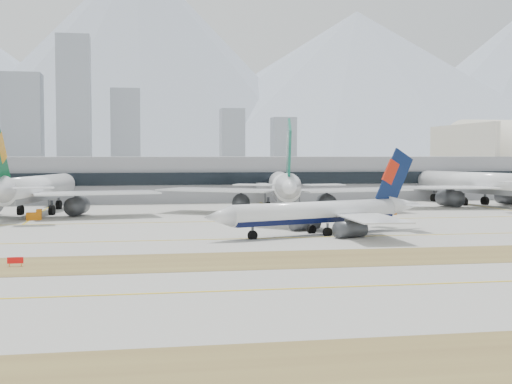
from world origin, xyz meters
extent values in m
plane|color=gray|center=(0.00, 0.00, 0.00)|extent=(3000.00, 3000.00, 0.00)
cube|color=brown|center=(0.00, -32.00, 0.02)|extent=(360.00, 18.00, 0.06)
cube|color=brown|center=(0.00, -85.00, 0.02)|extent=(360.00, 14.00, 0.06)
cube|color=yellow|center=(0.00, -5.00, 0.03)|extent=(360.00, 0.45, 0.04)
cube|color=yellow|center=(0.00, -55.00, 0.03)|extent=(360.00, 0.45, 0.04)
cube|color=yellow|center=(0.00, 30.00, 0.03)|extent=(360.00, 0.45, 0.04)
cylinder|color=white|center=(11.90, -0.97, 4.49)|extent=(36.46, 16.81, 4.09)
cube|color=black|center=(11.90, -0.97, 3.37)|extent=(35.55, 15.97, 1.84)
cone|color=white|center=(-8.30, -8.45, 4.49)|extent=(6.77, 5.81, 4.09)
cone|color=white|center=(33.32, 6.96, 5.01)|extent=(9.21, 6.72, 4.09)
cube|color=white|center=(12.48, 11.32, 3.88)|extent=(20.39, 21.11, 0.25)
cube|color=white|center=(30.01, 11.40, 5.31)|extent=(6.40, 6.74, 0.16)
cylinder|color=#3F4247|center=(11.83, 7.05, 1.63)|extent=(6.91, 5.04, 3.06)
cube|color=#3F4247|center=(11.83, 7.05, 2.86)|extent=(2.54, 1.19, 1.43)
cube|color=white|center=(20.35, -9.93, 3.88)|extent=(9.82, 20.41, 0.25)
cube|color=white|center=(33.70, 1.44, 5.31)|extent=(3.86, 5.86, 0.16)
cylinder|color=#3F4247|center=(17.07, -7.11, 1.63)|extent=(6.91, 5.04, 3.06)
cube|color=#3F4247|center=(17.07, -7.11, 2.86)|extent=(2.54, 1.19, 1.43)
cube|color=#0A1942|center=(30.88, 6.06, 10.71)|extent=(9.59, 3.85, 12.80)
cube|color=red|center=(29.91, 5.70, 12.09)|extent=(4.43, 2.00, 5.48)
cylinder|color=#3F4247|center=(-1.42, -5.90, 1.23)|extent=(0.49, 0.49, 2.45)
cylinder|color=black|center=(-1.42, -5.90, 0.72)|extent=(1.97, 1.31, 1.84)
cylinder|color=#3F4247|center=(13.80, -3.10, 1.23)|extent=(0.49, 0.49, 2.45)
cylinder|color=black|center=(13.80, -3.10, 0.72)|extent=(1.97, 1.31, 1.84)
cylinder|color=#3F4247|center=(11.95, 1.88, 1.23)|extent=(0.49, 0.49, 2.45)
cylinder|color=black|center=(11.95, 1.88, 0.72)|extent=(1.97, 1.31, 1.84)
cylinder|color=white|center=(-47.40, 58.37, 7.00)|extent=(16.00, 48.41, 6.37)
cube|color=slate|center=(-47.40, 58.37, 5.25)|extent=(14.87, 47.28, 2.86)
cone|color=white|center=(-41.77, 85.53, 7.00)|extent=(7.73, 8.49, 6.37)
cube|color=white|center=(-32.01, 47.96, 6.05)|extent=(32.56, 19.24, 0.38)
cube|color=white|center=(-44.86, 29.85, 8.27)|extent=(9.37, 5.63, 0.25)
cylinder|color=#3F4247|center=(-36.97, 52.24, 2.55)|extent=(6.30, 8.82, 4.77)
cube|color=#3F4247|center=(-36.97, 52.24, 4.46)|extent=(1.15, 3.37, 2.23)
cube|color=orange|center=(-52.42, 34.15, 17.21)|extent=(1.90, 6.02, 7.31)
cylinder|color=#3F4247|center=(-43.69, 76.27, 1.91)|extent=(0.76, 0.76, 3.82)
cylinder|color=black|center=(-43.69, 76.27, 1.11)|extent=(1.67, 3.03, 2.86)
cylinder|color=#3F4247|center=(-51.72, 57.90, 1.91)|extent=(0.76, 0.76, 3.82)
cylinder|color=black|center=(-51.72, 57.90, 1.11)|extent=(1.67, 3.03, 2.86)
cylinder|color=#3F4247|center=(-43.62, 56.22, 1.91)|extent=(0.76, 0.76, 3.82)
cylinder|color=black|center=(-43.62, 56.22, 1.11)|extent=(1.67, 3.03, 2.86)
cylinder|color=white|center=(18.71, 58.83, 7.17)|extent=(14.65, 49.66, 6.52)
cube|color=slate|center=(18.71, 58.83, 5.38)|extent=(13.52, 48.52, 2.93)
cone|color=white|center=(23.45, 86.83, 7.17)|extent=(7.68, 8.51, 6.52)
cone|color=white|center=(13.68, 29.15, 7.98)|extent=(8.25, 11.88, 6.52)
cube|color=white|center=(34.85, 48.77, 6.19)|extent=(33.62, 20.71, 0.39)
cube|color=white|center=(22.38, 29.76, 8.47)|extent=(9.72, 6.07, 0.26)
cylinder|color=#3F4247|center=(29.61, 52.96, 2.61)|extent=(6.19, 8.91, 4.89)
cube|color=#3F4247|center=(29.61, 52.96, 4.56)|extent=(1.05, 3.45, 2.28)
cube|color=white|center=(0.16, 54.64, 6.19)|extent=(34.15, 28.60, 0.39)
cube|color=white|center=(5.68, 32.59, 8.47)|extent=(10.30, 8.47, 0.26)
cylinder|color=#3F4247|center=(6.48, 56.87, 2.61)|extent=(6.19, 8.91, 4.89)
cube|color=#3F4247|center=(6.48, 56.87, 4.56)|extent=(1.05, 3.45, 2.28)
cube|color=#155D48|center=(14.26, 32.53, 15.72)|extent=(2.85, 13.53, 17.47)
cube|color=#A7ADB1|center=(14.48, 33.88, 17.62)|extent=(1.73, 6.18, 7.48)
cylinder|color=#3F4247|center=(21.84, 77.29, 1.95)|extent=(0.78, 0.78, 3.91)
cylinder|color=black|center=(21.84, 77.29, 1.14)|extent=(1.61, 3.08, 2.93)
cylinder|color=#3F4247|center=(14.31, 58.19, 1.95)|extent=(0.78, 0.78, 3.91)
cylinder|color=black|center=(14.31, 58.19, 1.14)|extent=(1.61, 3.08, 2.93)
cylinder|color=#3F4247|center=(22.66, 56.78, 1.95)|extent=(0.78, 0.78, 3.91)
cylinder|color=black|center=(22.66, 56.78, 1.14)|extent=(1.61, 3.08, 2.93)
cylinder|color=white|center=(81.81, 71.19, 7.06)|extent=(17.62, 48.70, 6.42)
cube|color=slate|center=(81.81, 71.19, 5.30)|extent=(16.46, 47.53, 2.89)
cone|color=white|center=(75.26, 98.40, 7.06)|extent=(7.98, 8.72, 6.42)
cylinder|color=#3F4247|center=(93.97, 70.09, 2.57)|extent=(6.58, 9.00, 4.82)
cube|color=#3F4247|center=(93.97, 70.09, 4.50)|extent=(1.26, 3.39, 2.25)
cube|color=white|center=(66.63, 60.20, 6.10)|extent=(32.57, 18.50, 0.39)
cylinder|color=#3F4247|center=(71.49, 64.67, 2.57)|extent=(6.58, 9.00, 4.82)
cube|color=#3F4247|center=(71.49, 64.67, 4.50)|extent=(1.26, 3.39, 2.25)
cylinder|color=#3F4247|center=(77.49, 89.13, 1.93)|extent=(0.77, 0.77, 3.85)
cylinder|color=black|center=(77.49, 89.13, 1.12)|extent=(1.77, 3.07, 2.89)
cylinder|color=#3F4247|center=(78.07, 68.90, 1.93)|extent=(0.77, 0.77, 3.85)
cylinder|color=black|center=(78.07, 68.90, 1.12)|extent=(1.77, 3.07, 2.89)
cylinder|color=#3F4247|center=(86.19, 70.86, 1.93)|extent=(0.77, 0.77, 3.85)
cylinder|color=black|center=(86.19, 70.86, 1.12)|extent=(1.77, 3.07, 2.89)
cube|color=gray|center=(0.00, 115.00, 7.50)|extent=(280.00, 42.00, 15.00)
cube|color=black|center=(0.00, 93.50, 7.95)|extent=(280.00, 1.20, 4.00)
cube|color=silver|center=(110.00, 135.00, 14.10)|extent=(2.00, 57.00, 27.90)
cube|color=red|center=(-39.81, -32.00, 0.90)|extent=(2.20, 0.15, 0.90)
cylinder|color=orange|center=(-40.61, -32.00, 0.25)|extent=(0.10, 0.10, 0.50)
cylinder|color=orange|center=(-39.01, -32.00, 0.25)|extent=(0.10, 0.10, 0.50)
cube|color=orange|center=(-46.34, 41.62, 0.90)|extent=(3.50, 2.00, 1.80)
cube|color=orange|center=(-45.14, 41.62, 2.10)|extent=(1.20, 1.80, 1.00)
cylinder|color=black|center=(-47.54, 40.82, 0.35)|extent=(0.70, 0.30, 0.70)
cylinder|color=black|center=(-47.54, 42.42, 0.35)|extent=(0.70, 0.30, 0.70)
cylinder|color=black|center=(-45.14, 40.82, 0.35)|extent=(0.70, 0.30, 0.70)
cylinder|color=black|center=(-45.14, 42.42, 0.35)|extent=(0.70, 0.30, 0.70)
cube|color=orange|center=(43.48, 41.60, 0.90)|extent=(3.50, 2.00, 1.80)
cube|color=orange|center=(44.68, 41.60, 2.10)|extent=(1.20, 1.80, 1.00)
cylinder|color=black|center=(42.28, 40.80, 0.35)|extent=(0.70, 0.30, 0.70)
cylinder|color=black|center=(42.28, 42.40, 0.35)|extent=(0.70, 0.30, 0.70)
cylinder|color=black|center=(44.68, 40.80, 0.35)|extent=(0.70, 0.30, 0.70)
cylinder|color=black|center=(44.68, 42.40, 0.35)|extent=(0.70, 0.30, 0.70)
cube|color=gray|center=(-105.00, 455.00, 40.00)|extent=(30.00, 27.00, 80.00)
cube|color=gray|center=(-65.00, 450.00, 55.00)|extent=(26.00, 23.40, 110.00)
cube|color=gray|center=(-25.00, 465.00, 35.00)|extent=(24.00, 21.60, 70.00)
cube|color=gray|center=(65.00, 470.00, 27.50)|extent=(20.00, 18.00, 55.00)
cube|color=gray|center=(110.00, 470.00, 24.00)|extent=(20.00, 18.00, 48.00)
cone|color=#9EA8B7|center=(0.00, 1400.00, 211.50)|extent=(900.00, 900.00, 470.00)
cone|color=#9EA8B7|center=(480.00, 1390.00, 157.50)|extent=(1120.00, 1120.00, 350.00)
camera|label=1|loc=(-24.33, -135.44, 15.67)|focal=50.00mm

